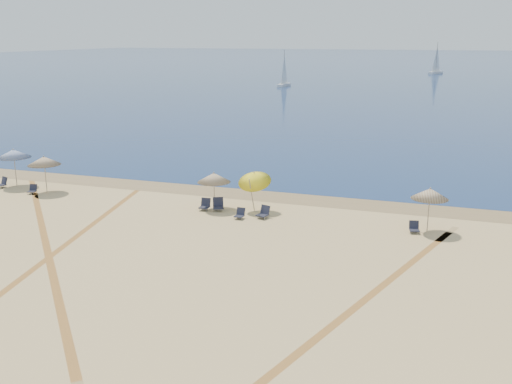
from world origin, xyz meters
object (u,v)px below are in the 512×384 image
umbrella_3 (254,178)px  chair_0 (2,183)px  umbrella_1 (44,161)px  umbrella_0 (14,154)px  chair_5 (264,213)px  chair_1 (33,189)px  sailboat_0 (436,64)px  umbrella_4 (430,194)px  chair_3 (218,205)px  chair_2 (205,205)px  chair_4 (240,214)px  umbrella_2 (214,178)px  chair_6 (414,228)px  sailboat_2 (284,75)px

umbrella_3 → chair_0: umbrella_3 is taller
umbrella_1 → chair_0: bearing=179.3°
umbrella_0 → chair_0: bearing=-132.4°
umbrella_3 → chair_5: bearing=-49.8°
chair_1 → sailboat_0: bearing=68.1°
umbrella_4 → chair_3: umbrella_4 is taller
umbrella_0 → chair_0: 2.13m
chair_2 → chair_5: size_ratio=0.84×
umbrella_4 → chair_2: umbrella_4 is taller
chair_4 → chair_1: bearing=-179.4°
umbrella_1 → umbrella_4: bearing=-1.1°
chair_3 → umbrella_2: bearing=119.4°
chair_4 → chair_5: chair_5 is taller
umbrella_2 → sailboat_0: 134.76m
umbrella_3 → chair_6: (9.17, -1.07, -1.73)m
chair_5 → chair_6: bearing=18.0°
umbrella_2 → umbrella_4: size_ratio=0.93×
chair_1 → chair_3: size_ratio=0.73×
umbrella_1 → umbrella_3: umbrella_3 is taller
chair_2 → chair_0: bearing=175.3°
chair_0 → chair_5: chair_0 is taller
chair_2 → chair_6: size_ratio=1.02×
umbrella_3 → sailboat_0: sailboat_0 is taller
umbrella_1 → sailboat_0: bearing=81.1°
umbrella_0 → chair_6: 26.62m
chair_0 → chair_5: bearing=17.3°
umbrella_3 → chair_0: 18.02m
chair_3 → chair_5: bearing=-34.8°
umbrella_1 → chair_5: (15.27, -0.92, -1.79)m
sailboat_2 → umbrella_0: bearing=-82.6°
umbrella_3 → umbrella_4: 9.84m
chair_1 → chair_2: bearing=-12.2°
umbrella_3 → chair_2: bearing=-166.3°
chair_2 → chair_4: size_ratio=1.13×
umbrella_1 → sailboat_2: bearing=94.8°
umbrella_0 → sailboat_0: (24.08, 133.65, 0.27)m
chair_0 → chair_1: chair_0 is taller
umbrella_0 → chair_1: size_ratio=3.90×
sailboat_0 → chair_5: bearing=-65.7°
chair_3 → chair_5: 3.05m
umbrella_0 → umbrella_1: bearing=-13.4°
umbrella_0 → umbrella_2: bearing=-3.1°
umbrella_4 → chair_6: bearing=-147.9°
chair_3 → umbrella_4: bearing=-24.5°
umbrella_4 → chair_1: 24.85m
umbrella_1 → sailboat_0: size_ratio=0.29×
chair_5 → sailboat_0: (5.82, 135.29, 2.20)m
chair_0 → chair_3: chair_3 is taller
chair_3 → chair_6: size_ratio=1.35×
chair_2 → sailboat_2: (-18.51, 84.45, 1.88)m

